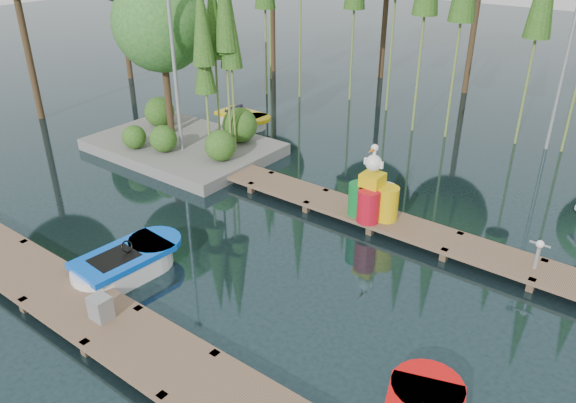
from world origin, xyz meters
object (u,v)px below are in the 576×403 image
Objects in this scene: island at (176,58)px; drum_cluster at (371,197)px; yellow_barrel at (387,203)px; utility_cabinet at (100,308)px; boat_blue at (126,265)px; boat_yellow_far at (242,119)px.

island reaches higher than drum_cluster.
island reaches higher than yellow_barrel.
utility_cabinet is 7.44m from yellow_barrel.
yellow_barrel is (8.49, -0.79, -2.43)m from island.
boat_yellow_far reaches higher than boat_blue.
boat_blue is (4.78, -6.27, -2.92)m from island.
boat_yellow_far is (-4.66, 9.28, -0.01)m from boat_blue.
boat_blue is 1.96m from utility_cabinet.
island is 8.40m from boat_blue.
utility_cabinet is (5.98, -7.79, -2.63)m from island.
island is 2.39× the size of boat_blue.
boat_yellow_far is at bearing 121.01° from boat_blue.
island is 2.75× the size of boat_yellow_far.
yellow_barrel is (3.71, 5.48, 0.49)m from boat_blue.
island reaches higher than boat_yellow_far.
boat_yellow_far is 9.21m from yellow_barrel.
island reaches higher than utility_cabinet.
boat_yellow_far is 4.92× the size of utility_cabinet.
boat_blue is at bearing -124.10° from yellow_barrel.
island is 8.86m from yellow_barrel.
drum_cluster reaches higher than boat_yellow_far.
drum_cluster is at bearing -158.19° from yellow_barrel.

